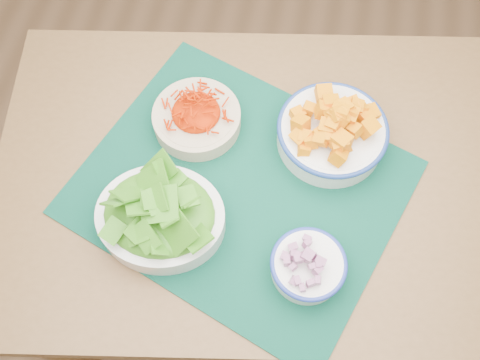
% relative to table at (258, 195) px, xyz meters
% --- Properties ---
extents(ground, '(4.00, 4.00, 0.00)m').
position_rel_table_xyz_m(ground, '(-0.17, 0.28, -0.64)').
color(ground, '#9B704B').
rests_on(ground, ground).
extents(table, '(1.19, 0.89, 0.75)m').
position_rel_table_xyz_m(table, '(0.00, 0.00, 0.00)').
color(table, brown).
rests_on(table, ground).
extents(placemat, '(0.73, 0.67, 0.00)m').
position_rel_table_xyz_m(placemat, '(-0.03, -0.04, 0.11)').
color(placemat, black).
rests_on(placemat, table).
extents(carrot_bowl, '(0.23, 0.23, 0.07)m').
position_rel_table_xyz_m(carrot_bowl, '(-0.15, 0.09, 0.15)').
color(carrot_bowl, beige).
rests_on(carrot_bowl, placemat).
extents(squash_bowl, '(0.24, 0.24, 0.12)m').
position_rel_table_xyz_m(squash_bowl, '(0.13, 0.10, 0.17)').
color(squash_bowl, white).
rests_on(squash_bowl, placemat).
extents(lettuce_bowl, '(0.26, 0.22, 0.12)m').
position_rel_table_xyz_m(lettuce_bowl, '(-0.16, -0.14, 0.17)').
color(lettuce_bowl, silver).
rests_on(lettuce_bowl, placemat).
extents(onion_bowl, '(0.14, 0.14, 0.07)m').
position_rel_table_xyz_m(onion_bowl, '(0.12, -0.18, 0.15)').
color(onion_bowl, white).
rests_on(onion_bowl, placemat).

